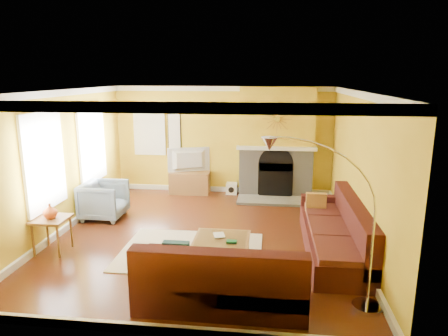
# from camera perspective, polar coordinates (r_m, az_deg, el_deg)

# --- Properties ---
(floor) EXTENTS (5.50, 6.00, 0.02)m
(floor) POSITION_cam_1_polar(r_m,az_deg,el_deg) (7.67, -2.86, -9.70)
(floor) COLOR #602B14
(floor) RESTS_ON ground
(ceiling) EXTENTS (5.50, 6.00, 0.02)m
(ceiling) POSITION_cam_1_polar(r_m,az_deg,el_deg) (7.08, -3.11, 11.05)
(ceiling) COLOR white
(ceiling) RESTS_ON ground
(wall_back) EXTENTS (5.50, 0.02, 2.70)m
(wall_back) POSITION_cam_1_polar(r_m,az_deg,el_deg) (10.18, -0.15, 4.00)
(wall_back) COLOR gold
(wall_back) RESTS_ON ground
(wall_front) EXTENTS (5.50, 0.02, 2.70)m
(wall_front) POSITION_cam_1_polar(r_m,az_deg,el_deg) (4.44, -9.53, -8.37)
(wall_front) COLOR gold
(wall_front) RESTS_ON ground
(wall_left) EXTENTS (0.02, 6.00, 2.70)m
(wall_left) POSITION_cam_1_polar(r_m,az_deg,el_deg) (8.18, -22.42, 0.73)
(wall_left) COLOR gold
(wall_left) RESTS_ON ground
(wall_right) EXTENTS (0.02, 6.00, 2.70)m
(wall_right) POSITION_cam_1_polar(r_m,az_deg,el_deg) (7.33, 18.82, -0.32)
(wall_right) COLOR gold
(wall_right) RESTS_ON ground
(baseboard) EXTENTS (5.50, 6.00, 0.12)m
(baseboard) POSITION_cam_1_polar(r_m,az_deg,el_deg) (7.65, -2.87, -9.21)
(baseboard) COLOR white
(baseboard) RESTS_ON floor
(crown_molding) EXTENTS (5.50, 6.00, 0.12)m
(crown_molding) POSITION_cam_1_polar(r_m,az_deg,el_deg) (7.08, -3.11, 10.48)
(crown_molding) COLOR white
(crown_molding) RESTS_ON ceiling
(window_left_near) EXTENTS (0.06, 1.22, 1.72)m
(window_left_near) POSITION_cam_1_polar(r_m,az_deg,el_deg) (9.27, -18.45, 3.36)
(window_left_near) COLOR white
(window_left_near) RESTS_ON wall_left
(window_left_far) EXTENTS (0.06, 1.22, 1.72)m
(window_left_far) POSITION_cam_1_polar(r_m,az_deg,el_deg) (7.62, -24.40, 0.86)
(window_left_far) COLOR white
(window_left_far) RESTS_ON wall_left
(window_back) EXTENTS (0.82, 0.06, 1.22)m
(window_back) POSITION_cam_1_polar(r_m,az_deg,el_deg) (10.50, -10.58, 5.16)
(window_back) COLOR white
(window_back) RESTS_ON wall_back
(wall_art) EXTENTS (0.34, 0.04, 1.14)m
(wall_art) POSITION_cam_1_polar(r_m,az_deg,el_deg) (10.33, -7.11, 5.43)
(wall_art) COLOR white
(wall_art) RESTS_ON wall_back
(fireplace) EXTENTS (1.80, 0.40, 2.70)m
(fireplace) POSITION_cam_1_polar(r_m,az_deg,el_deg) (9.91, 7.49, 3.63)
(fireplace) COLOR gray
(fireplace) RESTS_ON floor
(mantel) EXTENTS (1.92, 0.22, 0.08)m
(mantel) POSITION_cam_1_polar(r_m,az_deg,el_deg) (9.69, 7.49, 2.82)
(mantel) COLOR white
(mantel) RESTS_ON fireplace
(hearth) EXTENTS (1.80, 0.70, 0.06)m
(hearth) POSITION_cam_1_polar(r_m,az_deg,el_deg) (9.68, 7.29, -4.63)
(hearth) COLOR gray
(hearth) RESTS_ON floor
(sunburst) EXTENTS (0.70, 0.04, 0.70)m
(sunburst) POSITION_cam_1_polar(r_m,az_deg,el_deg) (9.60, 7.61, 6.94)
(sunburst) COLOR olive
(sunburst) RESTS_ON fireplace
(rug) EXTENTS (2.40, 1.80, 0.02)m
(rug) POSITION_cam_1_polar(r_m,az_deg,el_deg) (7.03, -4.72, -11.78)
(rug) COLOR beige
(rug) RESTS_ON floor
(sectional_sofa) EXTENTS (3.24, 3.67, 0.90)m
(sectional_sofa) POSITION_cam_1_polar(r_m,az_deg,el_deg) (6.60, 5.67, -9.32)
(sectional_sofa) COLOR #471916
(sectional_sofa) RESTS_ON floor
(coffee_table) EXTENTS (0.91, 0.91, 0.36)m
(coffee_table) POSITION_cam_1_polar(r_m,az_deg,el_deg) (6.69, -0.38, -11.49)
(coffee_table) COLOR white
(coffee_table) RESTS_ON floor
(media_console) EXTENTS (1.01, 0.45, 0.55)m
(media_console) POSITION_cam_1_polar(r_m,az_deg,el_deg) (10.26, -4.91, -2.11)
(media_console) COLOR olive
(media_console) RESTS_ON floor
(tv) EXTENTS (1.06, 0.50, 0.62)m
(tv) POSITION_cam_1_polar(r_m,az_deg,el_deg) (10.13, -4.98, 1.10)
(tv) COLOR black
(tv) RESTS_ON media_console
(subwoofer) EXTENTS (0.28, 0.28, 0.28)m
(subwoofer) POSITION_cam_1_polar(r_m,az_deg,el_deg) (10.22, 1.11, -2.93)
(subwoofer) COLOR white
(subwoofer) RESTS_ON floor
(armchair) EXTENTS (0.87, 0.84, 0.79)m
(armchair) POSITION_cam_1_polar(r_m,az_deg,el_deg) (8.80, -16.76, -4.43)
(armchair) COLOR slate
(armchair) RESTS_ON floor
(side_table) EXTENTS (0.55, 0.55, 0.61)m
(side_table) POSITION_cam_1_polar(r_m,az_deg,el_deg) (7.50, -23.29, -8.77)
(side_table) COLOR olive
(side_table) RESTS_ON floor
(vase) EXTENTS (0.24, 0.24, 0.25)m
(vase) POSITION_cam_1_polar(r_m,az_deg,el_deg) (7.36, -23.59, -5.65)
(vase) COLOR #D8591E
(vase) RESTS_ON side_table
(book) EXTENTS (0.23, 0.27, 0.02)m
(book) POSITION_cam_1_polar(r_m,az_deg,el_deg) (6.71, -1.46, -9.63)
(book) COLOR white
(book) RESTS_ON coffee_table
(arc_lamp) EXTENTS (1.41, 0.36, 2.23)m
(arc_lamp) POSITION_cam_1_polar(r_m,az_deg,el_deg) (5.21, 14.09, -8.11)
(arc_lamp) COLOR silver
(arc_lamp) RESTS_ON floor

